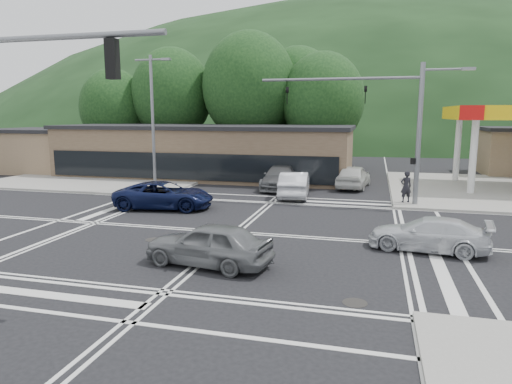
% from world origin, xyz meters
% --- Properties ---
extents(ground, '(120.00, 120.00, 0.00)m').
position_xyz_m(ground, '(0.00, 0.00, 0.00)').
color(ground, black).
rests_on(ground, ground).
extents(sidewalk_ne, '(16.00, 16.00, 0.15)m').
position_xyz_m(sidewalk_ne, '(15.00, 15.00, 0.07)').
color(sidewalk_ne, gray).
rests_on(sidewalk_ne, ground).
extents(sidewalk_nw, '(16.00, 16.00, 0.15)m').
position_xyz_m(sidewalk_nw, '(-15.00, 15.00, 0.07)').
color(sidewalk_nw, gray).
rests_on(sidewalk_nw, ground).
extents(commercial_row, '(24.00, 8.00, 4.00)m').
position_xyz_m(commercial_row, '(-8.00, 17.00, 2.00)').
color(commercial_row, brown).
rests_on(commercial_row, ground).
extents(commercial_nw, '(8.00, 7.00, 3.60)m').
position_xyz_m(commercial_nw, '(-24.00, 17.00, 1.80)').
color(commercial_nw, '#846B4F').
rests_on(commercial_nw, ground).
extents(hill_north, '(252.00, 126.00, 140.00)m').
position_xyz_m(hill_north, '(0.00, 90.00, 0.00)').
color(hill_north, black).
rests_on(hill_north, ground).
extents(tree_n_a, '(8.00, 8.00, 11.75)m').
position_xyz_m(tree_n_a, '(-14.00, 24.00, 7.14)').
color(tree_n_a, '#382619').
rests_on(tree_n_a, ground).
extents(tree_n_b, '(9.00, 9.00, 12.98)m').
position_xyz_m(tree_n_b, '(-6.00, 24.00, 7.79)').
color(tree_n_b, '#382619').
rests_on(tree_n_b, ground).
extents(tree_n_c, '(7.60, 7.60, 10.87)m').
position_xyz_m(tree_n_c, '(1.00, 24.00, 6.49)').
color(tree_n_c, '#382619').
rests_on(tree_n_c, ground).
extents(tree_n_d, '(6.80, 6.80, 9.76)m').
position_xyz_m(tree_n_d, '(-20.00, 23.00, 5.84)').
color(tree_n_d, '#382619').
rests_on(tree_n_d, ground).
extents(tree_n_e, '(8.40, 8.40, 11.98)m').
position_xyz_m(tree_n_e, '(-2.00, 28.00, 7.14)').
color(tree_n_e, '#382619').
rests_on(tree_n_e, ground).
extents(streetlight_nw, '(2.50, 0.25, 9.00)m').
position_xyz_m(streetlight_nw, '(-8.44, 9.00, 5.05)').
color(streetlight_nw, slate).
rests_on(streetlight_nw, ground).
extents(signal_mast_ne, '(11.65, 0.30, 8.00)m').
position_xyz_m(signal_mast_ne, '(6.95, 8.20, 5.07)').
color(signal_mast_ne, slate).
rests_on(signal_mast_ne, ground).
extents(car_blue_west, '(5.74, 3.28, 1.51)m').
position_xyz_m(car_blue_west, '(-5.41, 4.02, 0.75)').
color(car_blue_west, '#0C1236').
rests_on(car_blue_west, ground).
extents(car_grey_center, '(4.71, 2.46, 1.53)m').
position_xyz_m(car_grey_center, '(0.41, -4.48, 0.76)').
color(car_grey_center, slate).
rests_on(car_grey_center, ground).
extents(car_silver_east, '(4.70, 2.48, 1.30)m').
position_xyz_m(car_silver_east, '(8.00, -0.68, 0.65)').
color(car_silver_east, silver).
rests_on(car_silver_east, ground).
extents(car_queue_a, '(2.22, 5.08, 1.62)m').
position_xyz_m(car_queue_a, '(1.00, 9.42, 0.81)').
color(car_queue_a, '#BBBCC3').
rests_on(car_queue_a, ground).
extents(car_queue_b, '(2.51, 5.06, 1.66)m').
position_xyz_m(car_queue_b, '(4.45, 14.00, 0.83)').
color(car_queue_b, silver).
rests_on(car_queue_b, ground).
extents(car_northbound, '(2.48, 5.69, 1.63)m').
position_xyz_m(car_northbound, '(-0.50, 12.49, 0.82)').
color(car_northbound, '#5C5E60').
rests_on(car_northbound, ground).
extents(pedestrian, '(0.78, 0.65, 1.83)m').
position_xyz_m(pedestrian, '(7.69, 8.57, 1.06)').
color(pedestrian, black).
rests_on(pedestrian, sidewalk_ne).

